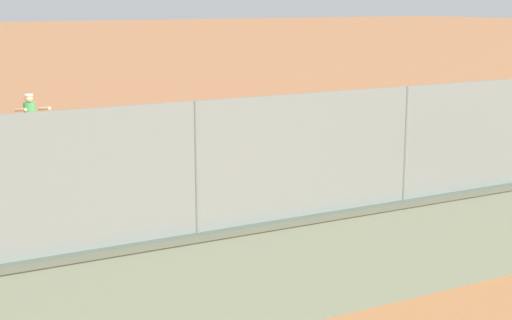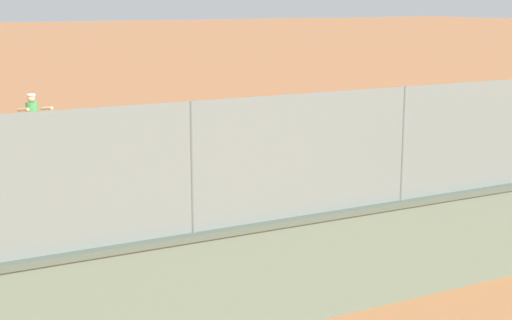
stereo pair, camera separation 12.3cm
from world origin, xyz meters
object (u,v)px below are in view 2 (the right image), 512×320
object	(u,v)px
player_crossing_court	(247,138)
sports_ball	(299,237)
player_foreground_swinging	(33,117)
player_at_service_line	(290,199)

from	to	relation	value
player_crossing_court	sports_ball	distance (m)	8.82
player_crossing_court	sports_ball	bearing A→B (deg)	66.36
player_crossing_court	player_foreground_swinging	distance (m)	6.84
player_foreground_swinging	sports_ball	bearing A→B (deg)	92.15
player_at_service_line	player_crossing_court	xyz separation A→B (m)	(-2.24, -5.70, -0.02)
player_at_service_line	player_crossing_court	bearing A→B (deg)	-111.43
player_crossing_court	player_foreground_swinging	bearing A→B (deg)	-53.73
player_at_service_line	player_foreground_swinging	size ratio (longest dim) A/B	0.93
player_crossing_court	sports_ball	xyz separation A→B (m)	(3.53, 8.08, 0.19)
player_foreground_swinging	sports_ball	xyz separation A→B (m)	(-0.51, 13.59, 0.09)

